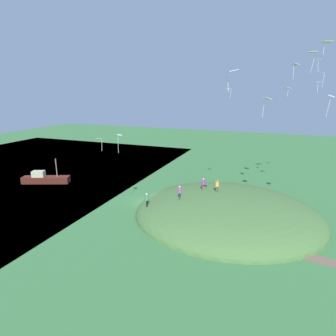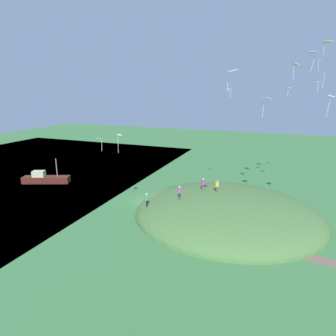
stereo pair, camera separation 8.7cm
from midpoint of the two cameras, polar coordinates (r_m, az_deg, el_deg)
name	(u,v)px [view 2 (the right image)]	position (r m, az deg, el deg)	size (l,w,h in m)	color
ground_plane	(145,202)	(42.23, -4.50, -6.63)	(160.00, 160.00, 0.00)	#386F3B
grass_hill	(226,215)	(38.48, 11.50, -9.13)	(23.82, 21.69, 5.78)	#456B36
boat_on_lake	(45,179)	(54.60, -22.98, -1.97)	(8.03, 4.61, 4.32)	#4C1F16
person_walking_path	(217,185)	(37.68, 9.71, -3.26)	(0.53, 0.53, 1.62)	brown
person_on_hilltop	(147,198)	(36.40, -4.15, -5.96)	(0.44, 0.44, 1.78)	black
person_near_shore	(203,183)	(38.38, 7.03, -2.93)	(0.63, 0.63, 1.66)	brown
person_watching_kites	(180,191)	(35.92, 2.35, -4.51)	(0.46, 0.46, 1.72)	#222C48
kite_0	(327,42)	(42.80, 28.93, 20.84)	(1.44, 1.27, 1.52)	white
kite_1	(266,100)	(29.42, 18.90, 12.63)	(0.97, 1.04, 1.93)	white
kite_2	(231,72)	(23.07, 12.44, 18.04)	(1.12, 1.26, 1.62)	white
kite_3	(319,60)	(41.52, 27.73, 18.26)	(0.66, 0.75, 1.53)	silver
kite_4	(317,83)	(41.40, 27.40, 14.72)	(0.94, 0.90, 1.29)	white
kite_5	(331,98)	(35.34, 29.56, 11.98)	(0.83, 1.03, 2.29)	white
kite_6	(287,88)	(43.05, 22.39, 14.37)	(1.29, 1.37, 1.23)	white
kite_7	(119,136)	(34.13, -9.52, 6.15)	(0.90, 0.95, 2.17)	white
kite_8	(295,65)	(36.30, 23.81, 18.06)	(0.98, 1.12, 1.73)	white
kite_9	(100,140)	(34.10, -13.21, 5.47)	(0.72, 0.55, 1.48)	silver
kite_10	(229,90)	(40.43, 12.05, 14.89)	(0.78, 0.63, 1.21)	silver
kite_11	(313,53)	(31.09, 26.76, 19.58)	(0.76, 1.07, 1.80)	silver
kite_12	(323,75)	(47.89, 28.32, 15.84)	(0.75, 0.68, 2.08)	white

